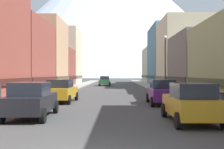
{
  "coord_description": "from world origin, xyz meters",
  "views": [
    {
      "loc": [
        0.41,
        -7.18,
        2.19
      ],
      "look_at": [
        -0.09,
        32.21,
        2.11
      ],
      "focal_mm": 46.27,
      "sensor_mm": 36.0,
      "label": 1
    }
  ],
  "objects_px": {
    "trash_bin_right": "(220,101)",
    "potted_plant_0": "(214,98)",
    "car_left_0": "(31,100)",
    "potted_plant_2": "(219,100)",
    "car_right_1": "(163,92)",
    "car_driving_0": "(105,81)",
    "car_left_1": "(61,91)",
    "car_right_0": "(191,103)",
    "streetlamp_right": "(165,56)"
  },
  "relations": [
    {
      "from": "car_left_0",
      "to": "car_left_1",
      "type": "relative_size",
      "value": 1.0
    },
    {
      "from": "car_left_0",
      "to": "potted_plant_2",
      "type": "bearing_deg",
      "value": 21.3
    },
    {
      "from": "car_left_0",
      "to": "car_driving_0",
      "type": "xyz_separation_m",
      "value": [
        2.2,
        38.68,
        0.0
      ]
    },
    {
      "from": "car_right_1",
      "to": "car_driving_0",
      "type": "height_order",
      "value": "same"
    },
    {
      "from": "car_driving_0",
      "to": "car_left_0",
      "type": "bearing_deg",
      "value": -93.25
    },
    {
      "from": "car_driving_0",
      "to": "streetlamp_right",
      "type": "distance_m",
      "value": 25.36
    },
    {
      "from": "car_left_1",
      "to": "streetlamp_right",
      "type": "xyz_separation_m",
      "value": [
        9.15,
        6.66,
        3.09
      ]
    },
    {
      "from": "potted_plant_2",
      "to": "car_right_0",
      "type": "bearing_deg",
      "value": -120.18
    },
    {
      "from": "car_left_1",
      "to": "car_right_1",
      "type": "distance_m",
      "value": 7.71
    },
    {
      "from": "car_driving_0",
      "to": "trash_bin_right",
      "type": "xyz_separation_m",
      "value": [
        7.95,
        -36.46,
        -0.26
      ]
    },
    {
      "from": "car_left_0",
      "to": "car_right_0",
      "type": "distance_m",
      "value": 7.71
    },
    {
      "from": "car_right_1",
      "to": "potted_plant_2",
      "type": "height_order",
      "value": "car_right_1"
    },
    {
      "from": "car_driving_0",
      "to": "potted_plant_2",
      "type": "bearing_deg",
      "value": -75.99
    },
    {
      "from": "trash_bin_right",
      "to": "potted_plant_0",
      "type": "xyz_separation_m",
      "value": [
        0.65,
        2.84,
        -0.06
      ]
    },
    {
      "from": "car_left_0",
      "to": "potted_plant_2",
      "type": "relative_size",
      "value": 5.58
    },
    {
      "from": "trash_bin_right",
      "to": "car_right_0",
      "type": "bearing_deg",
      "value": -125.96
    },
    {
      "from": "car_right_0",
      "to": "car_driving_0",
      "type": "xyz_separation_m",
      "value": [
        -5.4,
        39.98,
        0.0
      ]
    },
    {
      "from": "car_left_0",
      "to": "car_driving_0",
      "type": "distance_m",
      "value": 38.74
    },
    {
      "from": "car_left_1",
      "to": "car_right_0",
      "type": "bearing_deg",
      "value": -50.22
    },
    {
      "from": "car_right_0",
      "to": "potted_plant_2",
      "type": "bearing_deg",
      "value": 59.82
    },
    {
      "from": "car_right_1",
      "to": "potted_plant_2",
      "type": "distance_m",
      "value": 3.97
    },
    {
      "from": "potted_plant_0",
      "to": "potted_plant_2",
      "type": "relative_size",
      "value": 1.07
    },
    {
      "from": "car_left_0",
      "to": "potted_plant_0",
      "type": "relative_size",
      "value": 5.23
    },
    {
      "from": "car_right_0",
      "to": "car_right_1",
      "type": "relative_size",
      "value": 0.99
    },
    {
      "from": "potted_plant_0",
      "to": "car_right_0",
      "type": "bearing_deg",
      "value": -116.72
    },
    {
      "from": "trash_bin_right",
      "to": "potted_plant_0",
      "type": "height_order",
      "value": "trash_bin_right"
    },
    {
      "from": "trash_bin_right",
      "to": "car_left_0",
      "type": "bearing_deg",
      "value": -167.66
    },
    {
      "from": "car_left_1",
      "to": "car_right_0",
      "type": "distance_m",
      "value": 11.88
    },
    {
      "from": "trash_bin_right",
      "to": "car_driving_0",
      "type": "bearing_deg",
      "value": 102.3
    },
    {
      "from": "car_right_1",
      "to": "car_driving_0",
      "type": "relative_size",
      "value": 1.01
    },
    {
      "from": "car_driving_0",
      "to": "car_right_1",
      "type": "bearing_deg",
      "value": -80.47
    },
    {
      "from": "streetlamp_right",
      "to": "car_right_1",
      "type": "bearing_deg",
      "value": -101.01
    },
    {
      "from": "streetlamp_right",
      "to": "car_left_1",
      "type": "bearing_deg",
      "value": -143.97
    },
    {
      "from": "car_right_1",
      "to": "car_driving_0",
      "type": "bearing_deg",
      "value": 99.53
    },
    {
      "from": "potted_plant_0",
      "to": "car_left_0",
      "type": "bearing_deg",
      "value": -154.88
    },
    {
      "from": "car_left_1",
      "to": "car_driving_0",
      "type": "height_order",
      "value": "same"
    },
    {
      "from": "car_right_0",
      "to": "car_right_1",
      "type": "bearing_deg",
      "value": 89.99
    },
    {
      "from": "car_left_1",
      "to": "potted_plant_0",
      "type": "height_order",
      "value": "car_left_1"
    },
    {
      "from": "car_right_1",
      "to": "trash_bin_right",
      "type": "bearing_deg",
      "value": -59.38
    },
    {
      "from": "trash_bin_right",
      "to": "potted_plant_2",
      "type": "distance_m",
      "value": 2.09
    },
    {
      "from": "potted_plant_0",
      "to": "car_left_1",
      "type": "bearing_deg",
      "value": 165.6
    },
    {
      "from": "car_right_1",
      "to": "potted_plant_0",
      "type": "relative_size",
      "value": 5.19
    },
    {
      "from": "car_left_1",
      "to": "potted_plant_0",
      "type": "relative_size",
      "value": 5.21
    },
    {
      "from": "car_right_1",
      "to": "car_driving_0",
      "type": "xyz_separation_m",
      "value": [
        -5.4,
        32.15,
        0.0
      ]
    },
    {
      "from": "car_left_0",
      "to": "car_right_1",
      "type": "height_order",
      "value": "same"
    },
    {
      "from": "potted_plant_2",
      "to": "streetlamp_right",
      "type": "relative_size",
      "value": 0.14
    },
    {
      "from": "car_driving_0",
      "to": "streetlamp_right",
      "type": "height_order",
      "value": "streetlamp_right"
    },
    {
      "from": "potted_plant_2",
      "to": "streetlamp_right",
      "type": "distance_m",
      "value": 10.97
    },
    {
      "from": "car_left_1",
      "to": "car_driving_0",
      "type": "relative_size",
      "value": 1.01
    },
    {
      "from": "trash_bin_right",
      "to": "streetlamp_right",
      "type": "height_order",
      "value": "streetlamp_right"
    }
  ]
}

